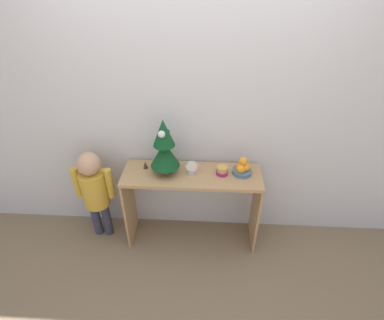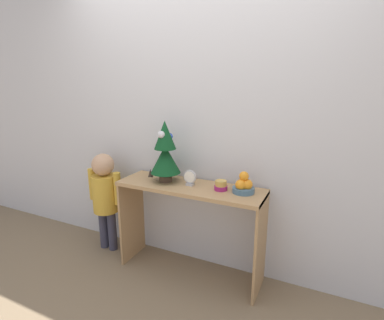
{
  "view_description": "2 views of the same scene",
  "coord_description": "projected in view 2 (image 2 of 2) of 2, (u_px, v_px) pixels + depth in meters",
  "views": [
    {
      "loc": [
        0.12,
        -1.84,
        2.31
      ],
      "look_at": [
        0.0,
        0.22,
        0.9
      ],
      "focal_mm": 28.0,
      "sensor_mm": 36.0,
      "label": 1
    },
    {
      "loc": [
        0.98,
        -1.82,
        1.56
      ],
      "look_at": [
        0.0,
        0.22,
        0.98
      ],
      "focal_mm": 28.0,
      "sensor_mm": 36.0,
      "label": 2
    }
  ],
  "objects": [
    {
      "name": "fruit_bowl",
      "position": [
        244.0,
        185.0,
        2.2
      ],
      "size": [
        0.16,
        0.16,
        0.16
      ],
      "color": "#476B84",
      "rests_on": "console_table"
    },
    {
      "name": "mini_tree",
      "position": [
        165.0,
        151.0,
        2.4
      ],
      "size": [
        0.24,
        0.24,
        0.5
      ],
      "color": "#4C3828",
      "rests_on": "console_table"
    },
    {
      "name": "figurine",
      "position": [
        150.0,
        173.0,
        2.57
      ],
      "size": [
        0.04,
        0.04,
        0.07
      ],
      "color": "#382D23",
      "rests_on": "console_table"
    },
    {
      "name": "ground_plane",
      "position": [
        180.0,
        284.0,
        2.39
      ],
      "size": [
        12.0,
        12.0,
        0.0
      ],
      "primitive_type": "plane",
      "color": "#7A664C"
    },
    {
      "name": "singing_bowl",
      "position": [
        221.0,
        186.0,
        2.26
      ],
      "size": [
        0.1,
        0.1,
        0.07
      ],
      "color": "#9E2366",
      "rests_on": "console_table"
    },
    {
      "name": "console_table",
      "position": [
        190.0,
        207.0,
        2.41
      ],
      "size": [
        1.18,
        0.38,
        0.78
      ],
      "color": "tan",
      "rests_on": "ground_plane"
    },
    {
      "name": "child_figure",
      "position": [
        105.0,
        192.0,
        2.78
      ],
      "size": [
        0.36,
        0.23,
        0.94
      ],
      "color": "#38384C",
      "rests_on": "ground_plane"
    },
    {
      "name": "back_wall",
      "position": [
        202.0,
        122.0,
        2.45
      ],
      "size": [
        7.0,
        0.05,
        2.5
      ],
      "primitive_type": "cube",
      "color": "silver",
      "rests_on": "ground_plane"
    },
    {
      "name": "desk_clock",
      "position": [
        190.0,
        178.0,
        2.35
      ],
      "size": [
        0.11,
        0.04,
        0.13
      ],
      "color": "#B2B2B7",
      "rests_on": "console_table"
    }
  ]
}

